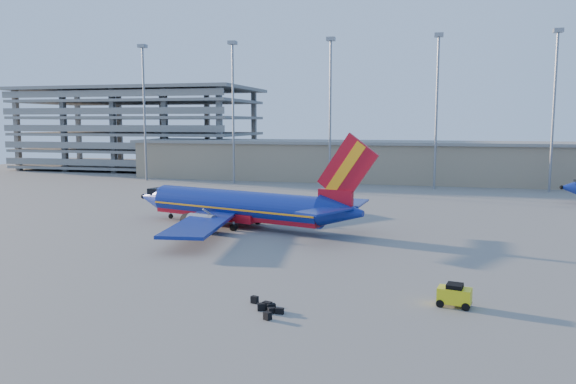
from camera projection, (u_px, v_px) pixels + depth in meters
ground at (300, 230)px, 65.31m from camera, size 220.00×220.00×0.00m
terminal_building at (410, 161)px, 117.94m from camera, size 122.00×16.00×8.50m
parking_garage at (140, 125)px, 150.51m from camera, size 62.00×32.00×21.40m
light_mast_row at (382, 95)px, 106.03m from camera, size 101.60×1.60×28.65m
aircraft_main at (242, 207)px, 67.23m from camera, size 32.95×31.23×11.44m
baggage_tug at (454, 295)px, 38.28m from camera, size 2.44×1.72×1.60m
luggage_pile at (267, 308)px, 37.46m from camera, size 2.83×3.42×0.54m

